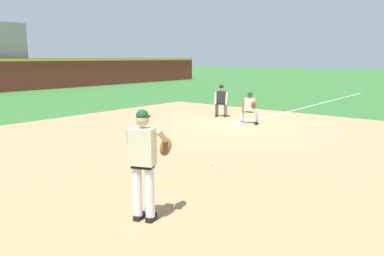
{
  "coord_description": "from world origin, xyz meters",
  "views": [
    {
      "loc": [
        -12.65,
        -7.84,
        2.66
      ],
      "look_at": [
        -6.04,
        -2.5,
        1.06
      ],
      "focal_mm": 35.0,
      "sensor_mm": 36.0,
      "label": 1
    }
  ],
  "objects_px": {
    "first_baseman": "(250,106)",
    "pitcher": "(145,158)",
    "umpire": "(221,99)",
    "first_base_bag": "(238,124)",
    "baseball": "(212,164)"
  },
  "relations": [
    {
      "from": "first_base_bag",
      "to": "pitcher",
      "type": "height_order",
      "value": "pitcher"
    },
    {
      "from": "pitcher",
      "to": "umpire",
      "type": "relative_size",
      "value": 1.27
    },
    {
      "from": "first_baseman",
      "to": "umpire",
      "type": "xyz_separation_m",
      "value": [
        0.84,
        1.98,
        0.06
      ]
    },
    {
      "from": "first_base_bag",
      "to": "umpire",
      "type": "xyz_separation_m",
      "value": [
        1.33,
        1.74,
        0.75
      ]
    },
    {
      "from": "first_baseman",
      "to": "pitcher",
      "type": "bearing_deg",
      "value": -159.81
    },
    {
      "from": "umpire",
      "to": "pitcher",
      "type": "bearing_deg",
      "value": -151.79
    },
    {
      "from": "first_baseman",
      "to": "umpire",
      "type": "bearing_deg",
      "value": 67.05
    },
    {
      "from": "baseball",
      "to": "umpire",
      "type": "bearing_deg",
      "value": 32.97
    },
    {
      "from": "first_base_bag",
      "to": "baseball",
      "type": "height_order",
      "value": "first_base_bag"
    },
    {
      "from": "first_base_bag",
      "to": "pitcher",
      "type": "bearing_deg",
      "value": -157.38
    },
    {
      "from": "baseball",
      "to": "umpire",
      "type": "xyz_separation_m",
      "value": [
        6.62,
        4.3,
        0.76
      ]
    },
    {
      "from": "first_baseman",
      "to": "first_base_bag",
      "type": "bearing_deg",
      "value": 154.18
    },
    {
      "from": "pitcher",
      "to": "umpire",
      "type": "xyz_separation_m",
      "value": [
        9.92,
        5.32,
        -0.27
      ]
    },
    {
      "from": "first_base_bag",
      "to": "baseball",
      "type": "relative_size",
      "value": 5.14
    },
    {
      "from": "pitcher",
      "to": "baseball",
      "type": "bearing_deg",
      "value": 17.27
    }
  ]
}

